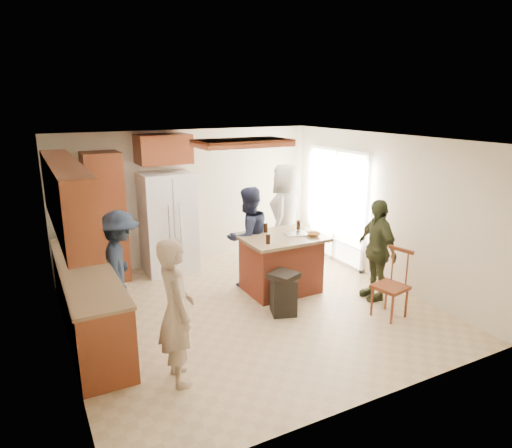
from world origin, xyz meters
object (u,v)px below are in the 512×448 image
person_side_right (376,250)px  trash_bin (283,293)px  kitchen_island (281,263)px  person_front_left (176,312)px  person_behind_left (248,237)px  refrigerator (168,223)px  spindle_chair (391,287)px  person_counter (121,265)px  person_behind_right (286,215)px

person_side_right → trash_bin: 1.63m
person_side_right → kitchen_island: person_side_right is taller
person_front_left → trash_bin: size_ratio=2.62×
person_behind_left → refrigerator: size_ratio=0.93×
person_front_left → person_side_right: person_front_left is taller
person_front_left → spindle_chair: bearing=-84.8°
person_counter → kitchen_island: person_counter is taller
kitchen_island → spindle_chair: spindle_chair is taller
person_front_left → person_counter: person_front_left is taller
person_side_right → spindle_chair: bearing=-12.8°
person_behind_left → trash_bin: bearing=75.4°
person_behind_left → spindle_chair: (1.27, -2.00, -0.38)m
person_behind_left → person_counter: bearing=-6.6°
person_front_left → person_side_right: 3.49m
person_behind_left → person_side_right: bearing=124.7°
trash_bin → spindle_chair: bearing=-30.6°
person_behind_right → trash_bin: (-1.14, -1.85, -0.62)m
person_counter → spindle_chair: 3.84m
kitchen_island → spindle_chair: (0.92, -1.53, -0.02)m
person_behind_left → refrigerator: (-0.97, 1.24, 0.07)m
person_counter → refrigerator: bearing=-25.0°
trash_bin → kitchen_island: bearing=62.1°
person_side_right → person_counter: bearing=-99.3°
person_behind_right → person_side_right: person_behind_right is taller
person_side_right → refrigerator: bearing=-128.0°
person_behind_left → person_behind_right: 1.27m
kitchen_island → spindle_chair: 1.78m
trash_bin → spindle_chair: spindle_chair is taller
person_front_left → person_counter: 1.89m
person_side_right → spindle_chair: person_side_right is taller
person_behind_right → spindle_chair: (0.17, -2.63, -0.49)m
person_behind_right → refrigerator: person_behind_right is taller
person_behind_left → person_behind_right: size_ratio=0.88×
person_counter → spindle_chair: (3.38, -1.79, -0.32)m
kitchen_island → trash_bin: 0.86m
person_front_left → person_counter: bearing=9.6°
person_front_left → spindle_chair: (3.18, 0.09, -0.37)m
person_behind_left → spindle_chair: person_behind_left is taller
spindle_chair → person_counter: bearing=152.1°
trash_bin → spindle_chair: 1.53m
person_behind_right → kitchen_island: 1.41m
person_front_left → spindle_chair: 3.21m
person_behind_right → refrigerator: bearing=-59.7°
person_behind_left → trash_bin: 1.33m
person_behind_left → person_side_right: 2.06m
person_side_right → refrigerator: refrigerator is taller
person_behind_right → spindle_chair: bearing=50.7°
person_behind_right → spindle_chair: person_behind_right is taller
person_counter → person_behind_left: bearing=-71.1°
refrigerator → person_behind_left: bearing=-51.9°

